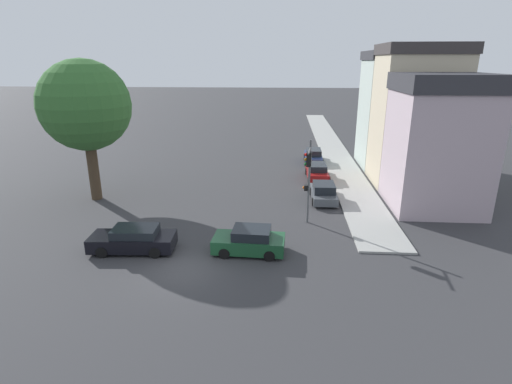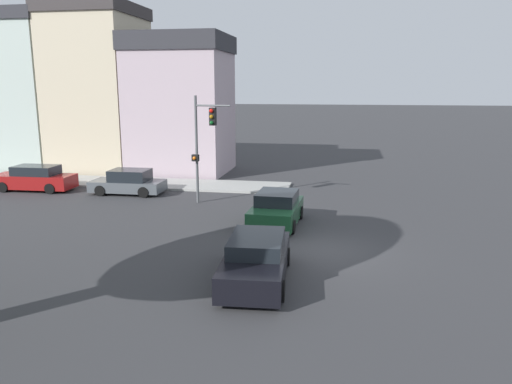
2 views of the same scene
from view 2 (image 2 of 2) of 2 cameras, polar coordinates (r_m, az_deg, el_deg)
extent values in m
plane|color=#333335|center=(19.20, 7.76, -6.58)|extent=(300.00, 300.00, 0.00)
cube|color=#B29EA8|center=(36.09, -8.53, 8.87)|extent=(6.05, 6.48, 8.36)
cube|color=#2D2D33|center=(36.15, -8.77, 16.46)|extent=(6.29, 6.74, 1.20)
cube|color=beige|center=(38.65, -17.44, 10.51)|extent=(6.43, 5.81, 10.84)
cube|color=#383333|center=(38.98, -18.01, 19.13)|extent=(6.69, 6.04, 0.87)
cube|color=#ADBCB2|center=(42.06, -24.92, 9.76)|extent=(6.94, 6.35, 10.44)
cube|color=#2D2D33|center=(42.32, -25.62, 17.39)|extent=(7.22, 6.60, 0.85)
cylinder|color=#515456|center=(26.26, -6.80, 4.77)|extent=(0.14, 0.14, 5.61)
cylinder|color=#515456|center=(25.70, -4.98, 9.81)|extent=(0.34, 1.88, 0.10)
cube|color=black|center=(25.73, -4.96, 8.59)|extent=(0.34, 0.34, 0.90)
sphere|color=red|center=(25.54, -5.13, 9.23)|extent=(0.20, 0.20, 0.20)
sphere|color=#99660F|center=(25.55, -5.12, 8.56)|extent=(0.20, 0.20, 0.20)
sphere|color=#0F511E|center=(25.57, -5.11, 7.89)|extent=(0.20, 0.20, 0.20)
cube|color=black|center=(26.15, -6.94, 3.90)|extent=(0.26, 0.38, 0.35)
sphere|color=orange|center=(26.02, -7.06, 3.86)|extent=(0.18, 0.18, 0.18)
cube|color=black|center=(15.99, 0.01, -8.20)|extent=(4.85, 2.17, 0.78)
cube|color=black|center=(15.96, 0.09, -5.85)|extent=(2.56, 1.81, 0.47)
cylinder|color=black|center=(14.65, 2.86, -11.22)|extent=(0.65, 0.26, 0.63)
cylinder|color=black|center=(14.86, -4.13, -10.89)|extent=(0.65, 0.26, 0.63)
cylinder|color=black|center=(17.38, 3.51, -7.40)|extent=(0.65, 0.26, 0.63)
cylinder|color=black|center=(17.56, -2.34, -7.19)|extent=(0.65, 0.26, 0.63)
cube|color=#194728|center=(22.28, 2.34, -2.37)|extent=(4.10, 2.10, 0.77)
cube|color=black|center=(22.29, 2.42, -0.64)|extent=(2.16, 1.78, 0.53)
cylinder|color=black|center=(21.02, 4.15, -3.99)|extent=(0.61, 0.25, 0.60)
cylinder|color=black|center=(21.35, -0.66, -3.70)|extent=(0.61, 0.25, 0.60)
cylinder|color=black|center=(23.40, 5.06, -2.34)|extent=(0.61, 0.25, 0.60)
cylinder|color=black|center=(23.70, 0.72, -2.11)|extent=(0.61, 0.25, 0.60)
cube|color=#4C5156|center=(29.60, -14.44, 0.71)|extent=(1.85, 4.16, 0.60)
cube|color=black|center=(29.43, -14.21, 1.88)|extent=(1.61, 2.17, 0.64)
cylinder|color=black|center=(29.43, -17.37, 0.14)|extent=(0.23, 0.61, 0.61)
cylinder|color=black|center=(30.92, -15.98, 0.79)|extent=(0.23, 0.61, 0.61)
cylinder|color=black|center=(28.38, -12.74, -0.03)|extent=(0.23, 0.61, 0.61)
cylinder|color=black|center=(29.92, -11.53, 0.64)|extent=(0.23, 0.61, 0.61)
cube|color=maroon|center=(32.39, -24.04, 1.15)|extent=(1.84, 4.79, 0.78)
cube|color=black|center=(32.18, -23.85, 2.29)|extent=(1.58, 2.51, 0.54)
cylinder|color=black|center=(32.60, -26.93, 0.50)|extent=(0.24, 0.62, 0.61)
cylinder|color=black|center=(33.89, -25.39, 1.04)|extent=(0.24, 0.62, 0.61)
cylinder|color=black|center=(30.99, -22.48, 0.35)|extent=(0.24, 0.62, 0.61)
cylinder|color=black|center=(32.35, -21.04, 0.93)|extent=(0.24, 0.62, 0.61)
camera|label=1|loc=(29.43, 49.05, 16.37)|focal=28.00mm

